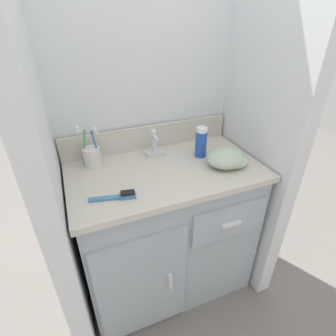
# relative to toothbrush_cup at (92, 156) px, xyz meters

# --- Properties ---
(ground_plane) EXTENTS (6.00, 6.00, 0.00)m
(ground_plane) POSITION_rel_toothbrush_cup_xyz_m (0.31, -0.17, -0.85)
(ground_plane) COLOR slate
(wall_back) EXTENTS (1.09, 0.08, 2.20)m
(wall_back) POSITION_rel_toothbrush_cup_xyz_m (0.31, 0.14, 0.25)
(wall_back) COLOR silver
(wall_back) RESTS_ON ground_plane
(wall_left) EXTENTS (0.08, 0.59, 2.20)m
(wall_left) POSITION_rel_toothbrush_cup_xyz_m (-0.19, -0.17, 0.25)
(wall_left) COLOR silver
(wall_left) RESTS_ON ground_plane
(wall_right) EXTENTS (0.08, 0.59, 2.20)m
(wall_right) POSITION_rel_toothbrush_cup_xyz_m (0.82, -0.17, 0.25)
(wall_right) COLOR silver
(wall_right) RESTS_ON ground_plane
(vanity) EXTENTS (0.91, 0.53, 0.80)m
(vanity) POSITION_rel_toothbrush_cup_xyz_m (0.31, -0.17, -0.44)
(vanity) COLOR #9EA8B2
(vanity) RESTS_ON ground_plane
(backsplash) EXTENTS (0.91, 0.02, 0.13)m
(backsplash) POSITION_rel_toothbrush_cup_xyz_m (0.31, 0.08, 0.01)
(backsplash) COLOR beige
(backsplash) RESTS_ON vanity
(sink_faucet) EXTENTS (0.09, 0.09, 0.14)m
(sink_faucet) POSITION_rel_toothbrush_cup_xyz_m (0.31, -0.01, -0.00)
(sink_faucet) COLOR silver
(sink_faucet) RESTS_ON vanity
(toothbrush_cup) EXTENTS (0.09, 0.08, 0.20)m
(toothbrush_cup) POSITION_rel_toothbrush_cup_xyz_m (0.00, 0.00, 0.00)
(toothbrush_cup) COLOR silver
(toothbrush_cup) RESTS_ON vanity
(shaving_cream_can) EXTENTS (0.06, 0.06, 0.16)m
(shaving_cream_can) POSITION_rel_toothbrush_cup_xyz_m (0.52, -0.11, 0.03)
(shaving_cream_can) COLOR #234CB2
(shaving_cream_can) RESTS_ON vanity
(hairbrush) EXTENTS (0.19, 0.06, 0.03)m
(hairbrush) POSITION_rel_toothbrush_cup_xyz_m (0.06, -0.31, -0.04)
(hairbrush) COLOR teal
(hairbrush) RESTS_ON vanity
(hand_towel) EXTENTS (0.19, 0.17, 0.08)m
(hand_towel) POSITION_rel_toothbrush_cup_xyz_m (0.60, -0.25, -0.01)
(hand_towel) COLOR #A8BCA3
(hand_towel) RESTS_ON vanity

